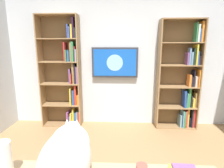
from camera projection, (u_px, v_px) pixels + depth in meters
The scene contains 6 objects.
wall_back at pixel (119, 59), 3.66m from camera, with size 4.52×0.06×2.70m, color silver.
bookshelf_left at pixel (183, 79), 3.51m from camera, with size 0.79×0.28×2.09m.
bookshelf_right at pixel (66, 74), 3.60m from camera, with size 0.78×0.28×2.18m.
wall_mounted_tv at pixel (115, 63), 3.59m from camera, with size 0.91×0.07×0.59m.
cat at pixel (67, 156), 1.15m from camera, with size 0.32×0.65×0.39m.
paper_towel_roll at pixel (3, 161), 1.21m from camera, with size 0.11×0.11×0.27m, color white.
Camera 1 is at (-0.03, 1.45, 1.62)m, focal length 29.14 mm.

